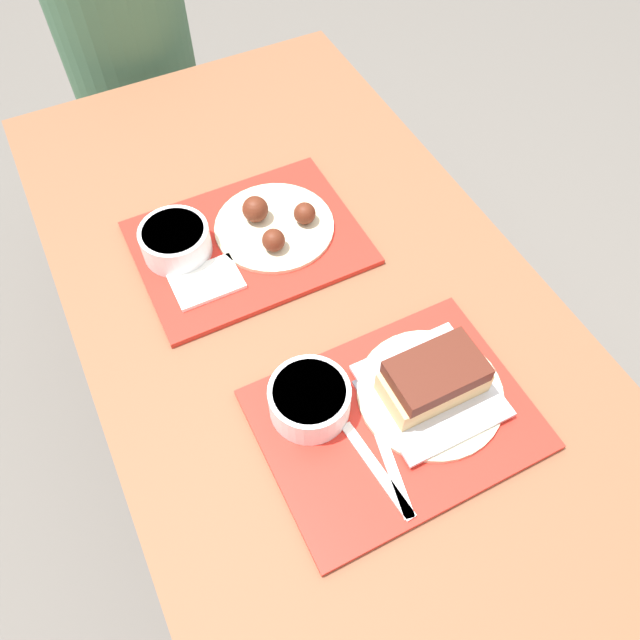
{
  "coord_description": "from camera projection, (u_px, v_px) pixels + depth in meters",
  "views": [
    {
      "loc": [
        -0.28,
        -0.55,
        1.66
      ],
      "look_at": [
        -0.02,
        -0.03,
        0.81
      ],
      "focal_mm": 35.0,
      "sensor_mm": 36.0,
      "label": 1
    }
  ],
  "objects": [
    {
      "name": "wings_plate_far",
      "position": [
        274.0,
        223.0,
        1.18
      ],
      "size": [
        0.23,
        0.23,
        0.06
      ],
      "color": "beige",
      "rests_on": "tray_far"
    },
    {
      "name": "plastic_knife_near",
      "position": [
        390.0,
        463.0,
        0.92
      ],
      "size": [
        0.05,
        0.17,
        0.0
      ],
      "color": "white",
      "rests_on": "tray_near"
    },
    {
      "name": "plastic_fork_near",
      "position": [
        377.0,
        470.0,
        0.92
      ],
      "size": [
        0.03,
        0.17,
        0.0
      ],
      "color": "white",
      "rests_on": "tray_near"
    },
    {
      "name": "napkin_far",
      "position": [
        207.0,
        282.0,
        1.11
      ],
      "size": [
        0.12,
        0.08,
        0.01
      ],
      "color": "white",
      "rests_on": "tray_far"
    },
    {
      "name": "picnic_bench_far",
      "position": [
        173.0,
        147.0,
        1.92
      ],
      "size": [
        0.76,
        0.28,
        0.45
      ],
      "color": "brown",
      "rests_on": "ground_plane"
    },
    {
      "name": "picnic_table",
      "position": [
        320.0,
        347.0,
        1.17
      ],
      "size": [
        0.8,
        1.58,
        0.77
      ],
      "color": "brown",
      "rests_on": "ground_plane"
    },
    {
      "name": "condiment_packet",
      "position": [
        363.0,
        386.0,
        0.99
      ],
      "size": [
        0.04,
        0.03,
        0.01
      ],
      "color": "#3F3F47",
      "rests_on": "tray_near"
    },
    {
      "name": "tray_near",
      "position": [
        395.0,
        419.0,
        0.97
      ],
      "size": [
        0.41,
        0.31,
        0.01
      ],
      "color": "red",
      "rests_on": "picnic_table"
    },
    {
      "name": "bowl_coleslaw_near",
      "position": [
        310.0,
        399.0,
        0.95
      ],
      "size": [
        0.13,
        0.13,
        0.06
      ],
      "color": "silver",
      "rests_on": "tray_near"
    },
    {
      "name": "person_seated_across",
      "position": [
        124.0,
        36.0,
        1.59
      ],
      "size": [
        0.33,
        0.33,
        0.72
      ],
      "color": "#477051",
      "rests_on": "picnic_bench_far"
    },
    {
      "name": "ground_plane",
      "position": [
        320.0,
        473.0,
        1.72
      ],
      "size": [
        12.0,
        12.0,
        0.0
      ],
      "primitive_type": "plane",
      "color": "#605B56"
    },
    {
      "name": "tray_far",
      "position": [
        249.0,
        243.0,
        1.18
      ],
      "size": [
        0.41,
        0.31,
        0.01
      ],
      "color": "red",
      "rests_on": "picnic_table"
    },
    {
      "name": "bowl_coleslaw_far",
      "position": [
        175.0,
        240.0,
        1.13
      ],
      "size": [
        0.13,
        0.13,
        0.06
      ],
      "color": "silver",
      "rests_on": "tray_far"
    },
    {
      "name": "brisket_sandwich_plate",
      "position": [
        433.0,
        384.0,
        0.96
      ],
      "size": [
        0.23,
        0.23,
        0.09
      ],
      "color": "beige",
      "rests_on": "tray_near"
    }
  ]
}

